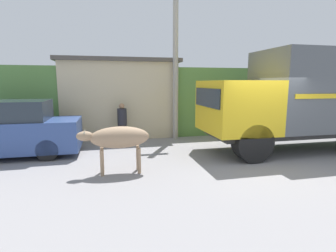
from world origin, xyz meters
The scene contains 8 objects.
ground_plane centered at (0.00, 0.00, 0.00)m, with size 60.00×60.00×0.00m, color gray.
hillside_embankment centered at (0.00, 7.06, 1.50)m, with size 32.00×6.14×3.00m.
building_backdrop centered at (-3.87, 5.13, 1.70)m, with size 5.10×2.70×3.36m.
cargo_truck centered at (2.27, 0.87, 1.87)m, with size 6.72×2.35×3.42m.
brown_cow centered at (-4.17, -0.13, 0.93)m, with size 1.84×0.57×1.24m.
parked_suv centered at (-7.67, 2.23, 0.86)m, with size 4.69×1.75×1.79m.
pedestrian_on_hill centered at (-3.88, 3.39, 0.85)m, with size 0.43×0.43×1.56m.
utility_pole centered at (-1.64, 3.74, 3.44)m, with size 0.90×0.22×6.64m.
Camera 1 is at (-4.40, -6.87, 2.35)m, focal length 28.00 mm.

